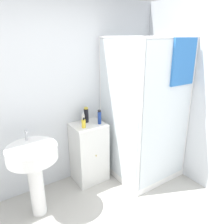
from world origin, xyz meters
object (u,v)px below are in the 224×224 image
(shampoo_bottle_tall_black, at_px, (86,115))
(shampoo_bottle_blue, at_px, (99,117))
(lotion_bottle_white, at_px, (83,119))
(sink, at_px, (34,164))
(soap_dispenser, at_px, (84,124))

(shampoo_bottle_tall_black, xyz_separation_m, shampoo_bottle_blue, (0.12, -0.16, -0.01))
(shampoo_bottle_blue, xyz_separation_m, lotion_bottle_white, (-0.18, 0.13, -0.03))
(sink, height_order, lotion_bottle_white, lotion_bottle_white)
(sink, distance_m, soap_dispenser, 0.79)
(soap_dispenser, distance_m, shampoo_bottle_blue, 0.24)
(sink, xyz_separation_m, shampoo_bottle_blue, (0.96, 0.18, 0.30))
(lotion_bottle_white, bearing_deg, shampoo_bottle_blue, -35.46)
(soap_dispenser, height_order, shampoo_bottle_blue, shampoo_bottle_blue)
(soap_dispenser, relative_size, shampoo_bottle_tall_black, 0.65)
(soap_dispenser, bearing_deg, shampoo_bottle_blue, -0.61)
(soap_dispenser, bearing_deg, lotion_bottle_white, 64.72)
(shampoo_bottle_blue, bearing_deg, sink, -169.64)
(shampoo_bottle_blue, distance_m, lotion_bottle_white, 0.22)
(soap_dispenser, height_order, shampoo_bottle_tall_black, shampoo_bottle_tall_black)
(sink, bearing_deg, lotion_bottle_white, 21.29)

